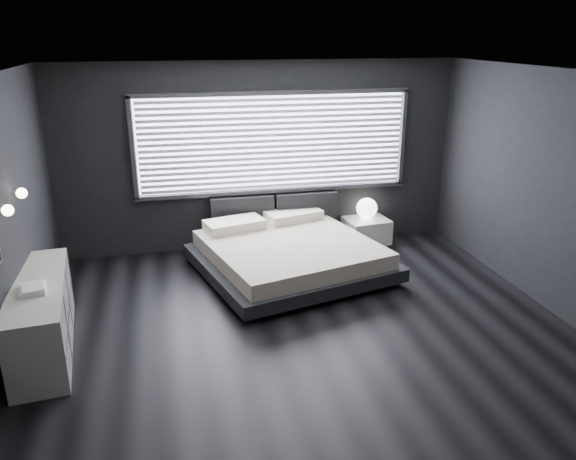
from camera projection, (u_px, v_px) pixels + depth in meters
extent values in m
plane|color=black|center=(304.00, 329.00, 6.35)|extent=(6.00, 6.00, 0.00)
plane|color=white|center=(307.00, 74.00, 5.41)|extent=(6.00, 6.00, 0.00)
cube|color=black|center=(260.00, 157.00, 8.41)|extent=(6.00, 0.04, 2.80)
cube|color=black|center=(419.00, 349.00, 3.35)|extent=(6.00, 0.04, 2.80)
cube|color=black|center=(557.00, 195.00, 6.49)|extent=(0.04, 5.50, 2.80)
cube|color=white|center=(274.00, 143.00, 8.36)|extent=(4.00, 0.02, 1.38)
cube|color=#47474C|center=(132.00, 149.00, 7.91)|extent=(0.06, 0.08, 1.48)
cube|color=#47474C|center=(402.00, 138.00, 8.75)|extent=(0.06, 0.08, 1.48)
cube|color=#47474C|center=(274.00, 93.00, 8.08)|extent=(4.14, 0.08, 0.06)
cube|color=#47474C|center=(274.00, 191.00, 8.58)|extent=(4.14, 0.08, 0.06)
cube|color=silver|center=(274.00, 144.00, 8.30)|extent=(3.94, 0.03, 1.32)
cube|color=black|center=(242.00, 213.00, 8.52)|extent=(0.96, 0.16, 0.52)
cube|color=black|center=(306.00, 209.00, 8.73)|extent=(0.96, 0.16, 0.52)
cylinder|color=silver|center=(0.00, 211.00, 5.25)|extent=(0.10, 0.02, 0.02)
sphere|color=#FFE5B7|center=(8.00, 210.00, 5.27)|extent=(0.11, 0.11, 0.11)
cylinder|color=silver|center=(14.00, 194.00, 5.80)|extent=(0.10, 0.02, 0.02)
sphere|color=#FFE5B7|center=(22.00, 193.00, 5.82)|extent=(0.11, 0.11, 0.11)
cube|color=black|center=(250.00, 314.00, 6.60)|extent=(0.16, 0.16, 0.09)
cube|color=black|center=(389.00, 281.00, 7.48)|extent=(0.16, 0.16, 0.09)
cube|color=black|center=(199.00, 261.00, 8.12)|extent=(0.16, 0.16, 0.09)
cube|color=black|center=(320.00, 238.00, 9.00)|extent=(0.16, 0.16, 0.09)
cube|color=black|center=(290.00, 262.00, 7.75)|extent=(2.84, 2.77, 0.17)
cube|color=#B5A892|center=(290.00, 249.00, 7.69)|extent=(2.56, 2.56, 0.21)
cube|color=beige|center=(234.00, 225.00, 8.12)|extent=(0.92, 0.65, 0.14)
cube|color=beige|center=(293.00, 215.00, 8.54)|extent=(0.92, 0.65, 0.14)
cube|color=silver|center=(366.00, 230.00, 8.92)|extent=(0.72, 0.62, 0.38)
sphere|color=white|center=(367.00, 208.00, 8.84)|extent=(0.33, 0.33, 0.33)
cube|color=silver|center=(41.00, 316.00, 5.85)|extent=(0.74, 1.95, 0.76)
cube|color=#47474C|center=(69.00, 312.00, 5.93)|extent=(0.21, 1.87, 0.74)
cube|color=white|center=(32.00, 289.00, 5.54)|extent=(0.29, 0.35, 0.04)
cube|color=white|center=(32.00, 287.00, 5.51)|extent=(0.27, 0.32, 0.03)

